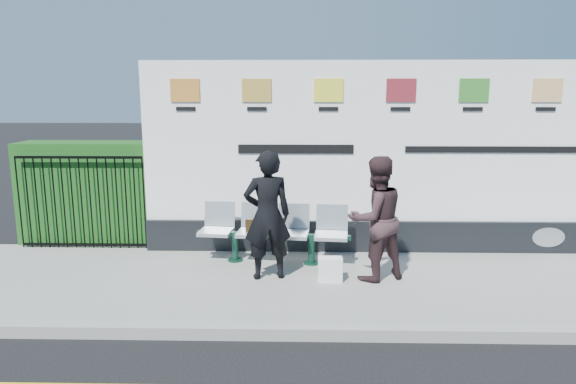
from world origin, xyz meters
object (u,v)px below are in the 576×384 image
object	(u,v)px
woman_left	(267,215)
woman_right	(376,219)
bench	(273,247)

from	to	relation	value
woman_left	woman_right	bearing A→B (deg)	167.47
woman_right	woman_left	bearing A→B (deg)	-25.11
bench	woman_right	distance (m)	1.68
woman_left	woman_right	xyz separation A→B (m)	(1.46, -0.01, -0.04)
bench	woman_left	size ratio (longest dim) A/B	1.25
bench	woman_left	xyz separation A→B (m)	(-0.04, -0.65, 0.65)
bench	woman_left	world-z (taller)	woman_left
bench	woman_left	bearing A→B (deg)	-87.68
bench	woman_right	xyz separation A→B (m)	(1.43, -0.65, 0.61)
bench	woman_right	bearing A→B (deg)	-18.90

